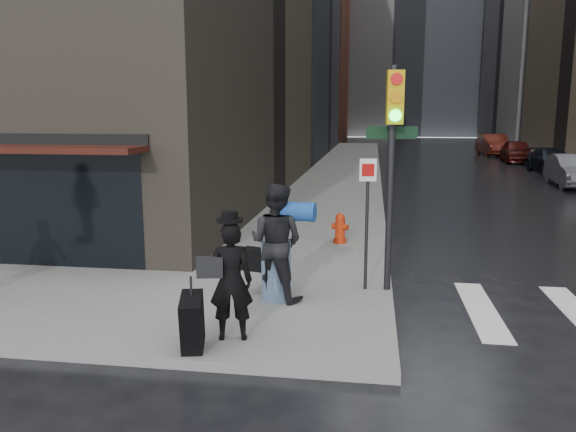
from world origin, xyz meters
name	(u,v)px	position (x,y,z in m)	size (l,w,h in m)	color
ground	(271,319)	(0.00, 0.00, 0.00)	(140.00, 140.00, 0.00)	black
sidewalk_left	(347,165)	(0.00, 27.00, 0.07)	(4.00, 50.00, 0.15)	slate
sidewalk_right	(574,168)	(13.50, 27.00, 0.07)	(3.00, 50.00, 0.15)	slate
bldg_left_far	(257,33)	(-13.00, 62.00, 13.00)	(22.00, 20.00, 26.00)	brown
bldg_distant	(407,24)	(6.00, 78.00, 16.00)	(40.00, 12.00, 32.00)	#65635E
man_overcoat	(223,288)	(-0.44, -1.32, 0.94)	(0.98, 1.12, 1.89)	black
man_jeans	(276,242)	(-0.02, 0.62, 1.16)	(1.41, 1.07, 2.02)	black
traffic_light	(390,149)	(1.88, 1.35, 2.73)	(1.00, 0.50, 4.00)	black
fire_hydrant	(340,230)	(0.82, 5.06, 0.49)	(0.44, 0.33, 0.75)	#B5270B
parked_car_2	(572,171)	(10.62, 18.59, 0.73)	(1.55, 4.46, 1.47)	#4E4E53
parked_car_3	(551,161)	(11.60, 25.05, 0.66)	(1.85, 4.56, 1.32)	black
parked_car_4	(516,151)	(11.22, 31.51, 0.77)	(1.81, 4.50, 1.53)	#3E0F0C
parked_car_5	(493,145)	(11.00, 37.97, 0.84)	(1.78, 5.10, 1.68)	#43140D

